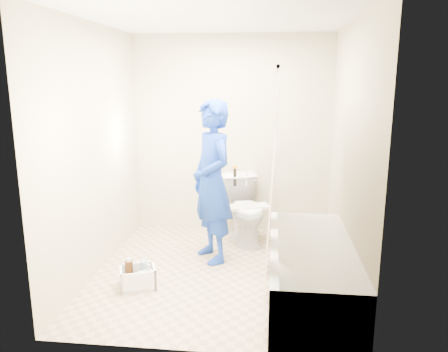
# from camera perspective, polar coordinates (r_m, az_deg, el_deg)

# --- Properties ---
(floor) EXTENTS (2.60, 2.60, 0.00)m
(floor) POSITION_cam_1_polar(r_m,az_deg,el_deg) (4.44, -0.64, -12.43)
(floor) COLOR tan
(floor) RESTS_ON ground
(ceiling) EXTENTS (2.40, 2.60, 0.02)m
(ceiling) POSITION_cam_1_polar(r_m,az_deg,el_deg) (4.05, -0.73, 19.99)
(ceiling) COLOR silver
(ceiling) RESTS_ON wall_back
(wall_back) EXTENTS (2.40, 0.02, 2.40)m
(wall_back) POSITION_cam_1_polar(r_m,az_deg,el_deg) (5.36, 1.05, 5.34)
(wall_back) COLOR #B7B08D
(wall_back) RESTS_ON ground
(wall_front) EXTENTS (2.40, 0.02, 2.40)m
(wall_front) POSITION_cam_1_polar(r_m,az_deg,el_deg) (2.82, -3.97, -1.38)
(wall_front) COLOR #B7B08D
(wall_front) RESTS_ON ground
(wall_left) EXTENTS (0.02, 2.60, 2.40)m
(wall_left) POSITION_cam_1_polar(r_m,az_deg,el_deg) (4.39, -16.44, 3.19)
(wall_left) COLOR #B7B08D
(wall_left) RESTS_ON ground
(wall_right) EXTENTS (0.02, 2.60, 2.40)m
(wall_right) POSITION_cam_1_polar(r_m,az_deg,el_deg) (4.11, 16.18, 2.59)
(wall_right) COLOR #B7B08D
(wall_right) RESTS_ON ground
(bathtub) EXTENTS (0.70, 1.75, 0.50)m
(bathtub) POSITION_cam_1_polar(r_m,az_deg,el_deg) (3.93, 11.22, -11.87)
(bathtub) COLOR silver
(bathtub) RESTS_ON ground
(curtain_rod) EXTENTS (0.02, 1.90, 0.02)m
(curtain_rod) POSITION_cam_1_polar(r_m,az_deg,el_deg) (3.57, 6.97, 13.65)
(curtain_rod) COLOR silver
(curtain_rod) RESTS_ON wall_back
(shower_curtain) EXTENTS (0.06, 1.75, 1.80)m
(shower_curtain) POSITION_cam_1_polar(r_m,az_deg,el_deg) (3.67, 6.58, -1.03)
(shower_curtain) COLOR white
(shower_curtain) RESTS_ON curtain_rod
(toilet) EXTENTS (0.65, 0.84, 0.76)m
(toilet) POSITION_cam_1_polar(r_m,az_deg,el_deg) (5.13, 2.83, -4.38)
(toilet) COLOR white
(toilet) RESTS_ON ground
(tank_lid) EXTENTS (0.51, 0.34, 0.04)m
(tank_lid) POSITION_cam_1_polar(r_m,az_deg,el_deg) (5.00, 3.21, -4.06)
(tank_lid) COLOR white
(tank_lid) RESTS_ON toilet
(tank_internals) EXTENTS (0.18, 0.09, 0.25)m
(tank_internals) POSITION_cam_1_polar(r_m,az_deg,el_deg) (5.21, 1.82, 0.11)
(tank_internals) COLOR black
(tank_internals) RESTS_ON toilet
(plumber) EXTENTS (0.67, 0.73, 1.68)m
(plumber) POSITION_cam_1_polar(r_m,az_deg,el_deg) (4.48, -1.58, -0.78)
(plumber) COLOR #0F1D9F
(plumber) RESTS_ON ground
(cleaning_caddy) EXTENTS (0.39, 0.35, 0.24)m
(cleaning_caddy) POSITION_cam_1_polar(r_m,az_deg,el_deg) (4.19, -11.04, -12.92)
(cleaning_caddy) COLOR white
(cleaning_caddy) RESTS_ON ground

